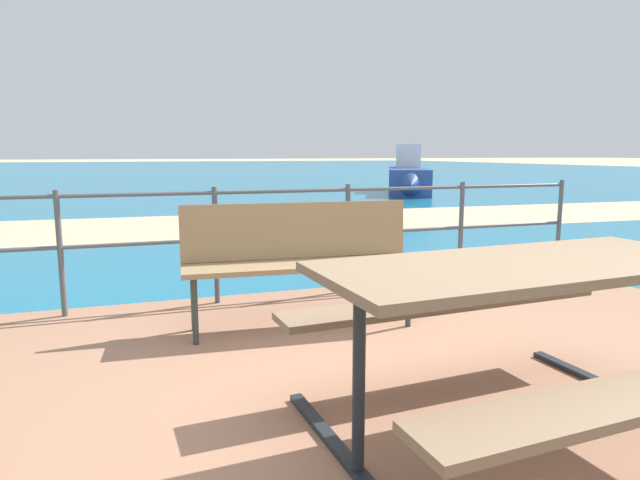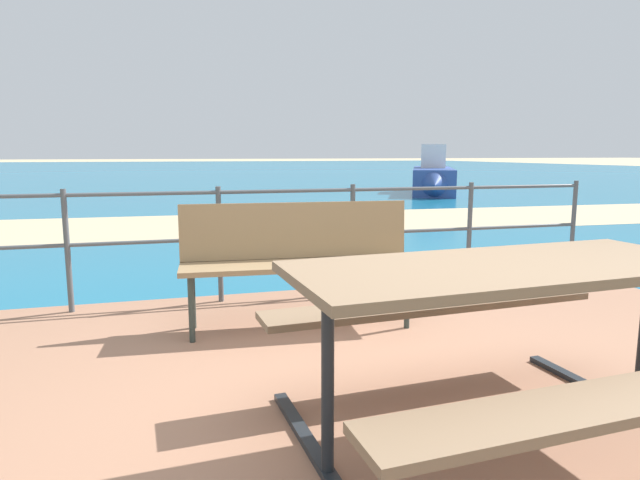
{
  "view_description": "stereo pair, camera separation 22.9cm",
  "coord_description": "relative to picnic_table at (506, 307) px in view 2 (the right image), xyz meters",
  "views": [
    {
      "loc": [
        -1.21,
        -2.13,
        1.31
      ],
      "look_at": [
        0.11,
        1.75,
        0.66
      ],
      "focal_mm": 30.68,
      "sensor_mm": 36.0,
      "label": 1
    },
    {
      "loc": [
        -0.99,
        -2.19,
        1.31
      ],
      "look_at": [
        0.11,
        1.75,
        0.66
      ],
      "focal_mm": 30.68,
      "sensor_mm": 36.0,
      "label": 2
    }
  ],
  "objects": [
    {
      "name": "railing_fence",
      "position": [
        -0.36,
        2.66,
        0.0
      ],
      "size": [
        5.94,
        0.04,
        0.98
      ],
      "color": "#4C5156",
      "rests_on": "patio_paving"
    },
    {
      "name": "park_bench",
      "position": [
        -0.46,
        1.85,
        -0.06
      ],
      "size": [
        1.7,
        0.53,
        0.9
      ],
      "rotation": [
        0.0,
        0.0,
        -0.07
      ],
      "color": "#8C704C",
      "rests_on": "patio_paving"
    },
    {
      "name": "patio_paving",
      "position": [
        -0.36,
        0.26,
        -0.64
      ],
      "size": [
        6.4,
        5.2,
        0.06
      ],
      "primitive_type": "cube",
      "color": "#996B51",
      "rests_on": "ground"
    },
    {
      "name": "ground_plane",
      "position": [
        -0.36,
        0.26,
        -0.67
      ],
      "size": [
        240.0,
        240.0,
        0.0
      ],
      "primitive_type": "plane",
      "color": "tan"
    },
    {
      "name": "beach_strip",
      "position": [
        -0.36,
        8.16,
        -0.67
      ],
      "size": [
        54.09,
        5.42,
        0.01
      ],
      "primitive_type": "cube",
      "rotation": [
        0.0,
        0.0,
        -0.04
      ],
      "color": "tan",
      "rests_on": "ground"
    },
    {
      "name": "sea_water",
      "position": [
        -0.36,
        40.26,
        -0.67
      ],
      "size": [
        90.0,
        90.0,
        0.01
      ],
      "primitive_type": "cube",
      "color": "#196B8E",
      "rests_on": "ground"
    },
    {
      "name": "picnic_table",
      "position": [
        0.0,
        0.0,
        0.0
      ],
      "size": [
        1.92,
        1.56,
        0.8
      ],
      "rotation": [
        0.0,
        0.0,
        0.06
      ],
      "color": "#7A6047",
      "rests_on": "patio_paving"
    },
    {
      "name": "boat_near",
      "position": [
        7.1,
        14.53,
        -0.15
      ],
      "size": [
        3.29,
        5.35,
        1.58
      ],
      "rotation": [
        0.0,
        0.0,
        4.26
      ],
      "color": "#2D478C",
      "rests_on": "sea_water"
    }
  ]
}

